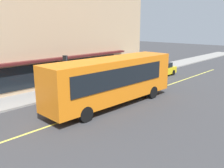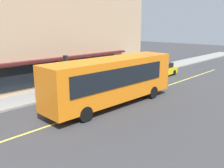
{
  "view_description": "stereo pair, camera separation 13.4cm",
  "coord_description": "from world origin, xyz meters",
  "px_view_note": "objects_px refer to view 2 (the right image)",
  "views": [
    {
      "loc": [
        -14.97,
        -11.84,
        5.82
      ],
      "look_at": [
        -2.2,
        -0.03,
        1.6
      ],
      "focal_mm": 38.94,
      "sensor_mm": 36.0,
      "label": 1
    },
    {
      "loc": [
        -14.88,
        -11.94,
        5.82
      ],
      "look_at": [
        -2.2,
        -0.03,
        1.6
      ],
      "focal_mm": 38.94,
      "sensor_mm": 36.0,
      "label": 2
    }
  ],
  "objects_px": {
    "car_maroon": "(82,88)",
    "car_yellow": "(162,70)",
    "bus": "(113,79)",
    "traffic_light": "(66,65)",
    "pedestrian_mid_block": "(89,71)",
    "pedestrian_waiting": "(149,64)"
  },
  "relations": [
    {
      "from": "car_yellow",
      "to": "pedestrian_waiting",
      "type": "bearing_deg",
      "value": 73.91
    },
    {
      "from": "traffic_light",
      "to": "car_maroon",
      "type": "height_order",
      "value": "traffic_light"
    },
    {
      "from": "bus",
      "to": "car_maroon",
      "type": "distance_m",
      "value": 3.47
    },
    {
      "from": "bus",
      "to": "car_maroon",
      "type": "relative_size",
      "value": 2.6
    },
    {
      "from": "pedestrian_mid_block",
      "to": "pedestrian_waiting",
      "type": "relative_size",
      "value": 1.14
    },
    {
      "from": "bus",
      "to": "pedestrian_waiting",
      "type": "xyz_separation_m",
      "value": [
        12.38,
        5.44,
        -0.91
      ]
    },
    {
      "from": "pedestrian_mid_block",
      "to": "pedestrian_waiting",
      "type": "bearing_deg",
      "value": -9.29
    },
    {
      "from": "car_maroon",
      "to": "pedestrian_waiting",
      "type": "relative_size",
      "value": 2.78
    },
    {
      "from": "bus",
      "to": "traffic_light",
      "type": "bearing_deg",
      "value": 96.31
    },
    {
      "from": "car_maroon",
      "to": "pedestrian_waiting",
      "type": "bearing_deg",
      "value": 9.89
    },
    {
      "from": "pedestrian_mid_block",
      "to": "pedestrian_waiting",
      "type": "height_order",
      "value": "pedestrian_mid_block"
    },
    {
      "from": "bus",
      "to": "car_yellow",
      "type": "relative_size",
      "value": 2.58
    },
    {
      "from": "bus",
      "to": "car_maroon",
      "type": "bearing_deg",
      "value": 94.57
    },
    {
      "from": "pedestrian_waiting",
      "to": "car_yellow",
      "type": "bearing_deg",
      "value": -106.09
    },
    {
      "from": "traffic_light",
      "to": "pedestrian_waiting",
      "type": "xyz_separation_m",
      "value": [
        12.92,
        0.51,
        -1.46
      ]
    },
    {
      "from": "car_maroon",
      "to": "car_yellow",
      "type": "xyz_separation_m",
      "value": [
        11.94,
        -0.2,
        0.0
      ]
    },
    {
      "from": "traffic_light",
      "to": "pedestrian_waiting",
      "type": "height_order",
      "value": "traffic_light"
    },
    {
      "from": "traffic_light",
      "to": "bus",
      "type": "bearing_deg",
      "value": -83.69
    },
    {
      "from": "bus",
      "to": "pedestrian_mid_block",
      "type": "bearing_deg",
      "value": 61.8
    },
    {
      "from": "traffic_light",
      "to": "car_yellow",
      "type": "relative_size",
      "value": 0.74
    },
    {
      "from": "traffic_light",
      "to": "car_maroon",
      "type": "distance_m",
      "value": 2.48
    },
    {
      "from": "traffic_light",
      "to": "car_maroon",
      "type": "relative_size",
      "value": 0.74
    }
  ]
}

